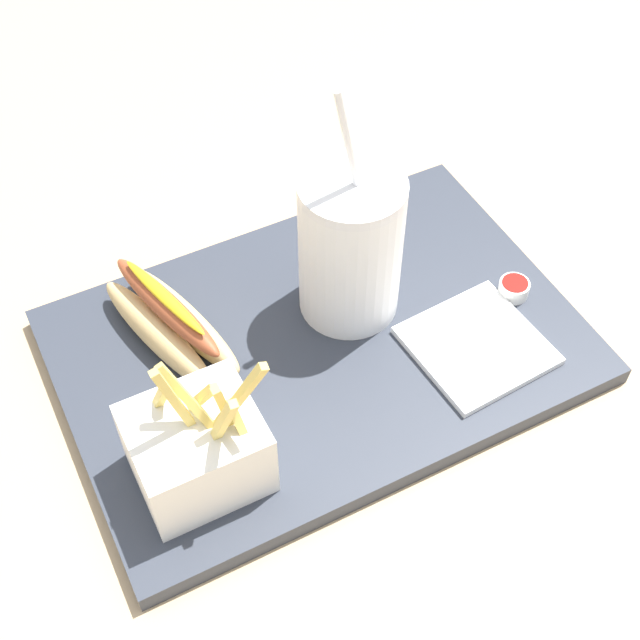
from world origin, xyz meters
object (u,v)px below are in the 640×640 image
Objects in this scene: soda_cup at (350,247)px; napkin_stack at (477,345)px; ketchup_cup_1 at (514,288)px; hot_dog_1 at (170,322)px; fries_basket at (197,448)px.

napkin_stack is (-0.08, 0.11, -0.07)m from soda_cup.
hot_dog_1 is at bearing -17.53° from ketchup_cup_1.
ketchup_cup_1 is 0.26× the size of napkin_stack.
fries_basket is 0.29m from napkin_stack.
ketchup_cup_1 is at bearing 162.47° from hot_dog_1.
soda_cup is 0.18m from ketchup_cup_1.
ketchup_cup_1 reaches higher than napkin_stack.
soda_cup reaches higher than napkin_stack.
hot_dog_1 is at bearing -101.64° from fries_basket.
ketchup_cup_1 is (-0.15, 0.07, -0.07)m from soda_cup.
napkin_stack is (-0.28, -0.01, -0.04)m from fries_basket.
soda_cup reaches higher than hot_dog_1.
fries_basket is 0.15m from hot_dog_1.
fries_basket is (0.20, 0.11, -0.04)m from soda_cup.
hot_dog_1 is 0.34m from ketchup_cup_1.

